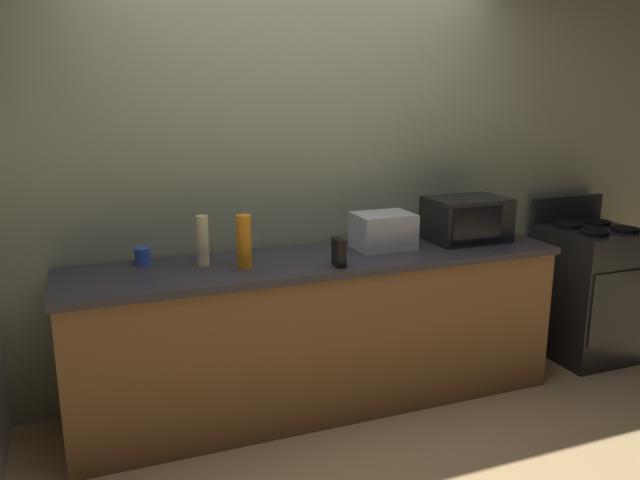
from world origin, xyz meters
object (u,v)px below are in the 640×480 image
Objects in this scene: bottle_dish_soap at (244,241)px; mug_blue at (143,256)px; toaster_oven at (383,231)px; cordless_phone at (339,252)px; bottle_hand_soap at (203,241)px; stove_range at (589,291)px; microwave at (466,219)px.

bottle_dish_soap is 3.00× the size of mug_blue.
toaster_oven is 0.47m from cordless_phone.
toaster_oven is at bearing 37.91° from cordless_phone.
bottle_hand_soap reaches higher than cordless_phone.
stove_range is 2.99m from mug_blue.
stove_range reaches higher than mug_blue.
bottle_hand_soap is (-0.67, 0.28, 0.06)m from cordless_phone.
microwave reaches higher than mug_blue.
microwave is 1.77× the size of bottle_hand_soap.
bottle_hand_soap reaches higher than toaster_oven.
bottle_dish_soap is at bearing -176.60° from microwave.
microwave is at bearing 18.89° from cordless_phone.
bottle_hand_soap reaches higher than mug_blue.
cordless_phone reaches higher than mug_blue.
cordless_phone is at bearing -174.21° from stove_range.
stove_range is 2.25× the size of microwave.
toaster_oven is 1.21× the size of bottle_dish_soap.
microwave is 1.44m from bottle_dish_soap.
bottle_hand_soap is (-1.64, 0.03, 0.00)m from microwave.
bottle_dish_soap is (-2.44, -0.04, 0.58)m from stove_range.
stove_range is at bearing -3.95° from mug_blue.
mug_blue is (-0.30, 0.13, -0.09)m from bottle_hand_soap.
mug_blue is at bearing 162.07° from cordless_phone.
bottle_hand_soap is at bearing 178.32° from stove_range.
bottle_hand_soap is at bearing 162.10° from cordless_phone.
toaster_oven is at bearing -0.93° from bottle_hand_soap.
toaster_oven is 3.62× the size of mug_blue.
bottle_hand_soap is at bearing 179.07° from toaster_oven.
microwave is at bearing -1.03° from bottle_hand_soap.
toaster_oven is 1.07m from bottle_hand_soap.
stove_range reaches higher than cordless_phone.
mug_blue is at bearing 154.33° from bottle_dish_soap.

